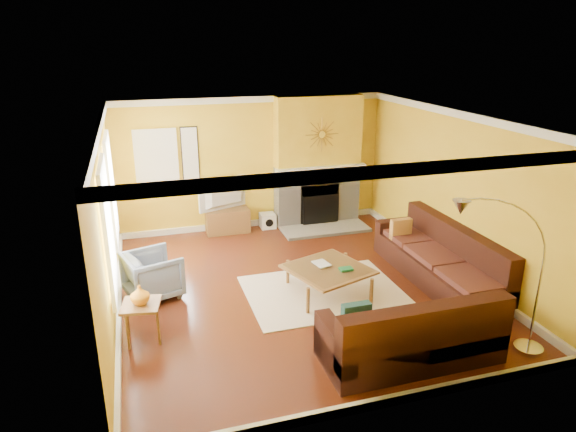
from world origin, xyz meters
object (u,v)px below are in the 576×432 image
object	(u,v)px
arc_lamp	(501,281)
side_table	(143,321)
sectional_sofa	(390,274)
media_console	(228,221)
coffee_table	(328,281)
armchair	(153,275)

from	to	relation	value
arc_lamp	side_table	bearing A→B (deg)	157.59
sectional_sofa	media_console	world-z (taller)	sectional_sofa
coffee_table	arc_lamp	size ratio (longest dim) A/B	0.52
sectional_sofa	side_table	world-z (taller)	sectional_sofa
sectional_sofa	arc_lamp	distance (m)	1.88
sectional_sofa	side_table	size ratio (longest dim) A/B	7.00
sectional_sofa	arc_lamp	world-z (taller)	arc_lamp
side_table	arc_lamp	world-z (taller)	arc_lamp
sectional_sofa	arc_lamp	bearing A→B (deg)	-72.90
sectional_sofa	arc_lamp	xyz separation A→B (m)	(0.52, -1.70, 0.61)
coffee_table	armchair	distance (m)	2.70
armchair	arc_lamp	xyz separation A→B (m)	(3.92, -2.90, 0.71)
sectional_sofa	media_console	size ratio (longest dim) A/B	4.20
sectional_sofa	armchair	size ratio (longest dim) A/B	4.71
media_console	side_table	distance (m)	4.02
coffee_table	media_console	xyz separation A→B (m)	(-1.00, 3.10, 0.02)
side_table	media_console	bearing A→B (deg)	63.43
coffee_table	arc_lamp	xyz separation A→B (m)	(1.32, -2.20, 0.84)
armchair	arc_lamp	distance (m)	4.93
coffee_table	side_table	xyz separation A→B (m)	(-2.80, -0.50, 0.04)
coffee_table	armchair	bearing A→B (deg)	164.93
sectional_sofa	armchair	distance (m)	3.61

